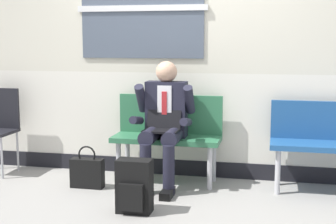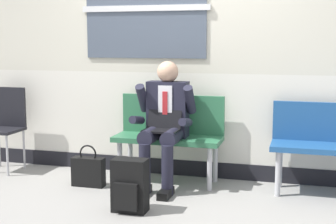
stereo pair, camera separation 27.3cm
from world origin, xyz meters
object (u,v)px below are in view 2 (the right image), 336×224
(handbag, at_px, (88,171))
(folding_chair, at_px, (6,121))
(backpack, at_px, (130,186))
(bench_with_person, at_px, (170,131))
(person_seated, at_px, (164,121))

(handbag, distance_m, folding_chair, 1.25)
(folding_chair, bearing_deg, backpack, -27.22)
(bench_with_person, height_order, person_seated, person_seated)
(folding_chair, bearing_deg, person_seated, -4.08)
(bench_with_person, xyz_separation_m, handbag, (-0.72, -0.41, -0.36))
(backpack, bearing_deg, bench_with_person, 85.80)
(handbag, relative_size, folding_chair, 0.46)
(bench_with_person, bearing_deg, backpack, -94.20)
(backpack, height_order, folding_chair, folding_chair)
(bench_with_person, height_order, folding_chair, folding_chair)
(handbag, bearing_deg, backpack, -41.60)
(bench_with_person, bearing_deg, folding_chair, -178.06)
(bench_with_person, xyz_separation_m, person_seated, (0.00, -0.19, 0.14))
(bench_with_person, distance_m, handbag, 0.90)
(backpack, relative_size, handbag, 1.08)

